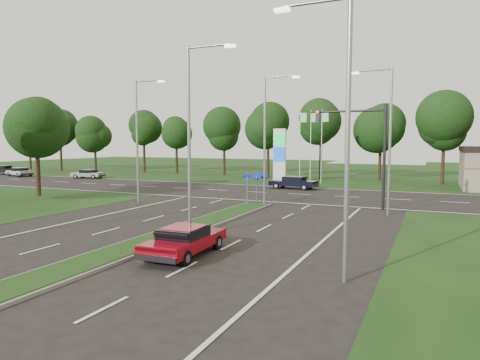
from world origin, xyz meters
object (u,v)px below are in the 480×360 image
at_px(far_car_a, 88,174).
at_px(far_car_b, 20,172).
at_px(red_sedan, 184,240).
at_px(far_car_c, 2,170).
at_px(navy_sedan, 294,182).

xyz_separation_m(far_car_a, far_car_b, (-10.56, -1.36, 0.03)).
distance_m(red_sedan, far_car_a, 40.23).
relative_size(far_car_b, far_car_c, 0.93).
height_order(far_car_b, far_car_c, far_car_c).
relative_size(red_sedan, navy_sedan, 0.95).
bearing_deg(far_car_b, red_sedan, -107.66).
bearing_deg(red_sedan, far_car_c, 147.69).
xyz_separation_m(far_car_b, far_car_c, (-5.35, 1.36, 0.04)).
bearing_deg(far_car_c, red_sedan, -134.50).
bearing_deg(red_sedan, far_car_a, 136.42).
bearing_deg(far_car_a, red_sedan, -142.10).
relative_size(navy_sedan, far_car_a, 1.11).
relative_size(red_sedan, far_car_c, 0.93).
bearing_deg(far_car_c, navy_sedan, -106.32).
bearing_deg(far_car_a, far_car_b, 86.08).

